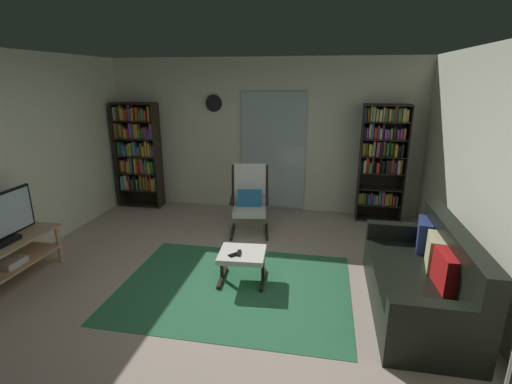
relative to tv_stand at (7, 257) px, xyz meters
The scene contains 14 objects.
ground_plane 2.40m from the tv_stand, ahead, with size 7.02×7.02×0.00m, color #B7A394.
wall_back 4.07m from the tv_stand, 53.49° to the left, with size 5.60×0.06×2.60m, color silver.
wall_right 5.15m from the tv_stand, ahead, with size 0.06×6.00×2.60m, color silver.
glass_door_panel 4.09m from the tv_stand, 50.60° to the left, with size 1.10×0.01×2.00m, color silver.
area_rug 2.57m from the tv_stand, ahead, with size 2.56×1.91×0.01m, color #30724B.
tv_stand is the anchor object (origin of this frame).
bookshelf_near_tv 2.97m from the tv_stand, 86.83° to the left, with size 0.78×0.30×1.86m.
bookshelf_near_sofa 5.29m from the tv_stand, 34.05° to the left, with size 0.71×0.30×1.88m.
leather_sofa 4.49m from the tv_stand, ahead, with size 0.82×1.82×0.88m.
lounge_armchair 3.14m from the tv_stand, 41.14° to the left, with size 0.66×0.73×1.02m.
ottoman 2.63m from the tv_stand, 12.61° to the left, with size 0.55×0.52×0.36m.
tv_remote 2.60m from the tv_stand, 11.71° to the left, with size 0.04×0.14×0.02m, color black.
cell_phone 2.55m from the tv_stand, 10.95° to the left, with size 0.07×0.14×0.01m, color black.
wall_clock 3.77m from the tv_stand, 63.84° to the left, with size 0.29×0.03×0.29m.
Camera 1 is at (1.08, -3.49, 2.26)m, focal length 26.24 mm.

